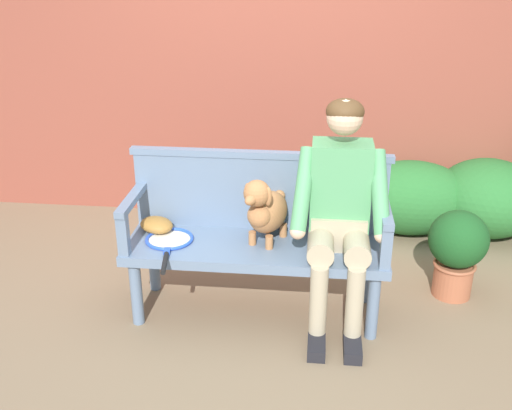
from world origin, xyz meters
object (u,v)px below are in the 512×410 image
tennis_racket (169,241)px  potted_plant (457,248)px  person_seated (340,207)px  baseball_glove (157,225)px  dog_on_bench (265,210)px  garden_bench (256,253)px

tennis_racket → potted_plant: (1.76, 0.37, -0.14)m
person_seated → baseball_glove: size_ratio=6.09×
dog_on_bench → baseball_glove: 0.70m
dog_on_bench → potted_plant: dog_on_bench is taller
baseball_glove → garden_bench: bearing=18.7°
person_seated → potted_plant: (0.76, 0.35, -0.40)m
baseball_glove → tennis_racket: bearing=-23.8°
baseball_glove → potted_plant: 1.89m
garden_bench → baseball_glove: (-0.63, 0.10, 0.11)m
garden_bench → baseball_glove: 0.64m
garden_bench → person_seated: person_seated is taller
garden_bench → tennis_racket: bearing=-175.7°
person_seated → potted_plant: bearing=24.3°
baseball_glove → potted_plant: (1.87, 0.23, -0.18)m
baseball_glove → potted_plant: bearing=34.7°
garden_bench → potted_plant: size_ratio=2.64×
garden_bench → dog_on_bench: dog_on_bench is taller
potted_plant → person_seated: bearing=-155.7°
dog_on_bench → potted_plant: size_ratio=0.74×
dog_on_bench → person_seated: bearing=-4.8°
person_seated → baseball_glove: 1.13m
garden_bench → person_seated: (0.48, -0.02, 0.33)m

